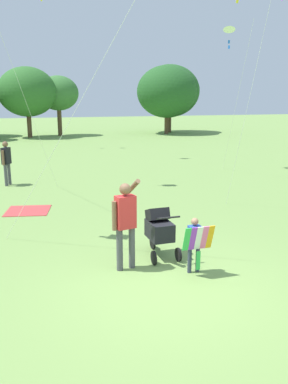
# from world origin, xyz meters

# --- Properties ---
(ground_plane) EXTENTS (120.00, 120.00, 0.00)m
(ground_plane) POSITION_xyz_m (0.00, 0.00, 0.00)
(ground_plane) COLOR #75994C
(treeline_distant) EXTENTS (35.68, 7.00, 6.13)m
(treeline_distant) POSITION_xyz_m (-0.70, 28.37, 3.63)
(treeline_distant) COLOR brown
(treeline_distant) RESTS_ON ground
(child_with_butterfly_kite) EXTENTS (0.57, 0.33, 1.06)m
(child_with_butterfly_kite) POSITION_xyz_m (0.66, 0.42, 0.64)
(child_with_butterfly_kite) COLOR #33384C
(child_with_butterfly_kite) RESTS_ON ground
(person_adult_flyer) EXTENTS (0.55, 0.58, 1.75)m
(person_adult_flyer) POSITION_xyz_m (-0.52, 0.97, 1.01)
(person_adult_flyer) COLOR #4C4C51
(person_adult_flyer) RESTS_ON ground
(stroller) EXTENTS (0.57, 1.09, 1.03)m
(stroller) POSITION_xyz_m (0.30, 1.39, 0.61)
(stroller) COLOR black
(stroller) RESTS_ON ground
(kite_blue_high) EXTENTS (1.10, 3.47, 6.13)m
(kite_blue_high) POSITION_xyz_m (6.44, 10.19, 5.87)
(kite_blue_high) COLOR white
(kite_blue_high) RESTS_ON ground
(person_sitting_far) EXTENTS (0.35, 0.48, 1.63)m
(person_sitting_far) POSITION_xyz_m (-2.87, 9.42, 0.96)
(person_sitting_far) COLOR #4C4C51
(person_sitting_far) RESTS_ON ground
(picnic_blanket) EXTENTS (1.40, 1.33, 0.02)m
(picnic_blanket) POSITION_xyz_m (-2.24, 5.63, 0.01)
(picnic_blanket) COLOR #CC3D3D
(picnic_blanket) RESTS_ON ground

